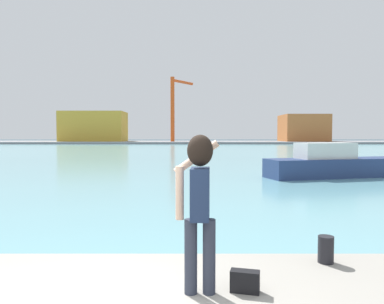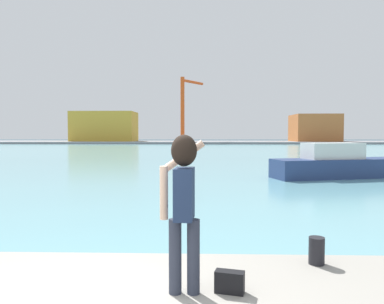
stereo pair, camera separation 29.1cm
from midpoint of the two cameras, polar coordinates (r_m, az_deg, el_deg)
ground_plane at (r=53.31m, az=-1.35°, el=0.23°), size 220.00×220.00×0.00m
harbor_water at (r=55.31m, az=-1.31°, el=0.33°), size 140.00×100.00×0.02m
far_shore_dock at (r=95.27m, az=-0.82°, el=1.53°), size 140.00×20.00×0.54m
person_photographer at (r=3.98m, az=-1.13°, el=-7.03°), size 0.53×0.55×1.74m
handbag at (r=4.29m, az=6.11°, el=-19.45°), size 0.34×0.21×0.24m
harbor_bollard at (r=5.38m, az=18.55°, el=-14.22°), size 0.21×0.21×0.36m
boat_moored at (r=22.01m, az=21.51°, el=-1.81°), size 9.06×4.09×1.92m
warehouse_left at (r=99.42m, az=-15.28°, el=3.87°), size 16.24×9.48×7.72m
warehouse_right at (r=99.53m, az=16.78°, el=3.60°), size 11.06×10.52×6.87m
port_crane at (r=93.13m, az=-2.95°, el=7.57°), size 5.71×7.77×16.17m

